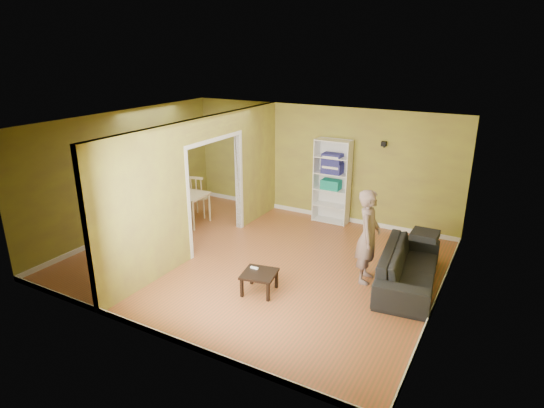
{
  "coord_description": "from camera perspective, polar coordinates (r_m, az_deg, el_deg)",
  "views": [
    {
      "loc": [
        4.03,
        -6.67,
        3.84
      ],
      "look_at": [
        0.2,
        0.2,
        1.1
      ],
      "focal_mm": 30.0,
      "sensor_mm": 36.0,
      "label": 1
    }
  ],
  "objects": [
    {
      "name": "chair_left",
      "position": [
        11.04,
        -14.12,
        0.7
      ],
      "size": [
        0.49,
        0.49,
        0.89
      ],
      "primitive_type": null,
      "rotation": [
        0.0,
        0.0,
        -1.32
      ],
      "color": "#D4B987",
      "rests_on": "ground"
    },
    {
      "name": "game_controller",
      "position": [
        7.59,
        -2.23,
        -8.01
      ],
      "size": [
        0.14,
        0.04,
        0.03
      ],
      "primitive_type": "cube",
      "color": "white",
      "rests_on": "coffee_table"
    },
    {
      "name": "room_shell",
      "position": [
        8.19,
        -1.9,
        1.14
      ],
      "size": [
        6.5,
        6.5,
        6.5
      ],
      "color": "#B05530",
      "rests_on": "ground"
    },
    {
      "name": "person",
      "position": [
        7.76,
        12.04,
        -3.04
      ],
      "size": [
        0.77,
        0.64,
        1.92
      ],
      "primitive_type": "imported",
      "rotation": [
        0.0,
        0.0,
        1.72
      ],
      "color": "slate",
      "rests_on": "ground"
    },
    {
      "name": "sofa",
      "position": [
        8.01,
        16.87,
        -6.93
      ],
      "size": [
        2.31,
        1.2,
        0.84
      ],
      "primitive_type": "imported",
      "rotation": [
        0.0,
        0.0,
        1.69
      ],
      "color": "black",
      "rests_on": "ground"
    },
    {
      "name": "wall_speaker",
      "position": [
        9.89,
        13.85,
        7.34
      ],
      "size": [
        0.1,
        0.1,
        0.1
      ],
      "primitive_type": "cube",
      "color": "black",
      "rests_on": "room_shell"
    },
    {
      "name": "paper_box_teal",
      "position": [
        10.34,
        7.42,
        2.45
      ],
      "size": [
        0.42,
        0.28,
        0.22
      ],
      "primitive_type": "cube",
      "color": "#185849",
      "rests_on": "bookshelf"
    },
    {
      "name": "coffee_table",
      "position": [
        7.49,
        -1.6,
        -8.96
      ],
      "size": [
        0.53,
        0.53,
        0.36
      ],
      "rotation": [
        0.0,
        0.0,
        0.2
      ],
      "color": "black",
      "rests_on": "ground"
    },
    {
      "name": "chair_far",
      "position": [
        10.86,
        -9.03,
        1.09
      ],
      "size": [
        0.56,
        0.56,
        1.01
      ],
      "primitive_type": null,
      "rotation": [
        0.0,
        0.0,
        3.38
      ],
      "color": "tan",
      "rests_on": "ground"
    },
    {
      "name": "chair_near",
      "position": [
        10.05,
        -13.41,
        -0.6
      ],
      "size": [
        0.53,
        0.53,
        1.05
      ],
      "primitive_type": null,
      "rotation": [
        0.0,
        0.0,
        0.12
      ],
      "color": "tan",
      "rests_on": "ground"
    },
    {
      "name": "paper_box_navy_c",
      "position": [
        10.18,
        7.59,
        5.66
      ],
      "size": [
        0.43,
        0.28,
        0.22
      ],
      "primitive_type": "cube",
      "color": "navy",
      "rests_on": "bookshelf"
    },
    {
      "name": "paper_box_navy_b",
      "position": [
        10.23,
        7.58,
        4.48
      ],
      "size": [
        0.45,
        0.29,
        0.23
      ],
      "primitive_type": "cube",
      "color": "navy",
      "rests_on": "bookshelf"
    },
    {
      "name": "partition",
      "position": [
        8.85,
        -8.59,
        2.3
      ],
      "size": [
        0.22,
        5.5,
        2.6
      ],
      "primitive_type": null,
      "color": "#A5A736",
      "rests_on": "ground"
    },
    {
      "name": "bookshelf",
      "position": [
        10.35,
        7.64,
        2.87
      ],
      "size": [
        0.81,
        0.35,
        1.91
      ],
      "color": "white",
      "rests_on": "ground"
    },
    {
      "name": "dining_table",
      "position": [
        10.49,
        -11.22,
        0.95
      ],
      "size": [
        1.11,
        0.74,
        0.7
      ],
      "rotation": [
        0.0,
        0.0,
        0.07
      ],
      "color": "#D1B88C",
      "rests_on": "ground"
    }
  ]
}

